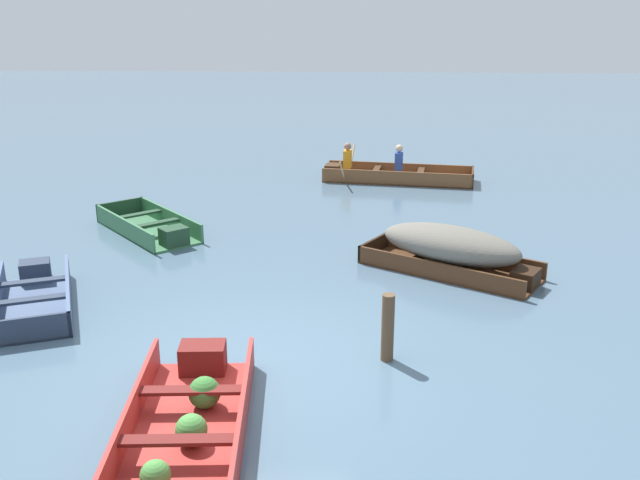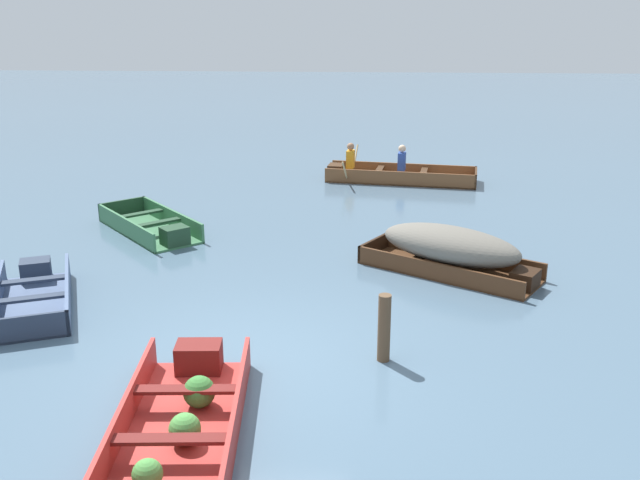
{
  "view_description": "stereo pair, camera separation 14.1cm",
  "coord_description": "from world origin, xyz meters",
  "px_view_note": "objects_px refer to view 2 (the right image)",
  "views": [
    {
      "loc": [
        1.22,
        -7.73,
        4.17
      ],
      "look_at": [
        0.67,
        3.82,
        0.35
      ],
      "focal_mm": 40.0,
      "sensor_mm": 36.0,
      "label": 1
    },
    {
      "loc": [
        1.37,
        -7.72,
        4.17
      ],
      "look_at": [
        0.67,
        3.82,
        0.35
      ],
      "focal_mm": 40.0,
      "sensor_mm": 36.0,
      "label": 2
    }
  ],
  "objects_px": {
    "skiff_slate_blue_far_moored": "(34,295)",
    "rowboat_wooden_brown_with_crew": "(392,174)",
    "skiff_dark_varnish_near_moored": "(451,249)",
    "mooring_post": "(384,328)",
    "skiff_green_mid_moored": "(152,227)",
    "dinghy_red_foreground": "(183,419)"
  },
  "relations": [
    {
      "from": "skiff_slate_blue_far_moored",
      "to": "rowboat_wooden_brown_with_crew",
      "type": "height_order",
      "value": "rowboat_wooden_brown_with_crew"
    },
    {
      "from": "dinghy_red_foreground",
      "to": "rowboat_wooden_brown_with_crew",
      "type": "xyz_separation_m",
      "value": [
        2.54,
        11.16,
        0.03
      ]
    },
    {
      "from": "skiff_dark_varnish_near_moored",
      "to": "rowboat_wooden_brown_with_crew",
      "type": "bearing_deg",
      "value": 96.42
    },
    {
      "from": "rowboat_wooden_brown_with_crew",
      "to": "skiff_green_mid_moored",
      "type": "bearing_deg",
      "value": -135.97
    },
    {
      "from": "rowboat_wooden_brown_with_crew",
      "to": "mooring_post",
      "type": "distance_m",
      "value": 9.5
    },
    {
      "from": "dinghy_red_foreground",
      "to": "rowboat_wooden_brown_with_crew",
      "type": "bearing_deg",
      "value": 77.16
    },
    {
      "from": "skiff_green_mid_moored",
      "to": "skiff_dark_varnish_near_moored",
      "type": "bearing_deg",
      "value": -17.96
    },
    {
      "from": "skiff_green_mid_moored",
      "to": "skiff_slate_blue_far_moored",
      "type": "distance_m",
      "value": 3.51
    },
    {
      "from": "skiff_dark_varnish_near_moored",
      "to": "skiff_green_mid_moored",
      "type": "relative_size",
      "value": 1.16
    },
    {
      "from": "skiff_slate_blue_far_moored",
      "to": "rowboat_wooden_brown_with_crew",
      "type": "distance_m",
      "value": 9.74
    },
    {
      "from": "mooring_post",
      "to": "skiff_dark_varnish_near_moored",
      "type": "bearing_deg",
      "value": 69.45
    },
    {
      "from": "skiff_dark_varnish_near_moored",
      "to": "mooring_post",
      "type": "xyz_separation_m",
      "value": [
        -1.17,
        -3.11,
        0.02
      ]
    },
    {
      "from": "skiff_dark_varnish_near_moored",
      "to": "rowboat_wooden_brown_with_crew",
      "type": "height_order",
      "value": "rowboat_wooden_brown_with_crew"
    },
    {
      "from": "rowboat_wooden_brown_with_crew",
      "to": "mooring_post",
      "type": "bearing_deg",
      "value": -92.72
    },
    {
      "from": "skiff_slate_blue_far_moored",
      "to": "mooring_post",
      "type": "distance_m",
      "value": 5.29
    },
    {
      "from": "dinghy_red_foreground",
      "to": "skiff_green_mid_moored",
      "type": "distance_m",
      "value": 6.92
    },
    {
      "from": "dinghy_red_foreground",
      "to": "skiff_slate_blue_far_moored",
      "type": "bearing_deg",
      "value": 133.55
    },
    {
      "from": "skiff_dark_varnish_near_moored",
      "to": "skiff_slate_blue_far_moored",
      "type": "distance_m",
      "value": 6.46
    },
    {
      "from": "skiff_green_mid_moored",
      "to": "mooring_post",
      "type": "distance_m",
      "value": 6.52
    },
    {
      "from": "skiff_slate_blue_far_moored",
      "to": "rowboat_wooden_brown_with_crew",
      "type": "bearing_deg",
      "value": 55.44
    },
    {
      "from": "dinghy_red_foreground",
      "to": "mooring_post",
      "type": "bearing_deg",
      "value": 38.65
    },
    {
      "from": "dinghy_red_foreground",
      "to": "skiff_dark_varnish_near_moored",
      "type": "height_order",
      "value": "skiff_dark_varnish_near_moored"
    }
  ]
}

